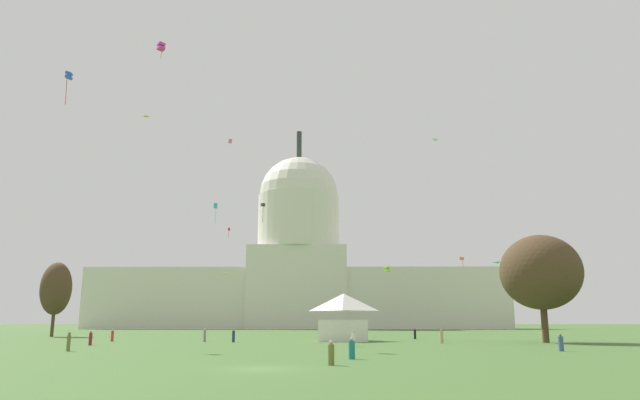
{
  "coord_description": "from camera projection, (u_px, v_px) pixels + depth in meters",
  "views": [
    {
      "loc": [
        3.78,
        -34.12,
        2.7
      ],
      "look_at": [
        2.43,
        89.25,
        28.58
      ],
      "focal_mm": 32.31,
      "sensor_mm": 36.0,
      "label": 1
    }
  ],
  "objects": [
    {
      "name": "kite_orange_low",
      "position": [
        462.0,
        259.0,
        139.81
      ],
      "size": [
        1.2,
        0.49,
        2.61
      ],
      "rotation": [
        0.0,
        0.0,
        2.2
      ],
      "color": "orange"
    },
    {
      "name": "tree_east_mid",
      "position": [
        541.0,
        272.0,
        73.01
      ],
      "size": [
        14.28,
        14.28,
        13.44
      ],
      "color": "#4C3823",
      "rests_on": "ground_plane"
    },
    {
      "name": "person_red_near_tree_east",
      "position": [
        112.0,
        336.0,
        75.75
      ],
      "size": [
        0.51,
        0.51,
        1.56
      ],
      "rotation": [
        0.0,
        0.0,
        2.39
      ],
      "color": "red",
      "rests_on": "ground_plane"
    },
    {
      "name": "person_olive_mid_center",
      "position": [
        69.0,
        342.0,
        51.56
      ],
      "size": [
        0.43,
        0.43,
        1.68
      ],
      "rotation": [
        0.0,
        0.0,
        3.59
      ],
      "color": "olive",
      "rests_on": "ground_plane"
    },
    {
      "name": "capitol_building",
      "position": [
        298.0,
        270.0,
        194.59
      ],
      "size": [
        136.44,
        27.81,
        68.48
      ],
      "color": "silver",
      "rests_on": "ground_plane"
    },
    {
      "name": "kite_yellow_high",
      "position": [
        146.0,
        116.0,
        106.71
      ],
      "size": [
        1.1,
        0.72,
        0.29
      ],
      "rotation": [
        0.0,
        0.0,
        0.21
      ],
      "color": "yellow"
    },
    {
      "name": "person_black_aisle_center",
      "position": [
        415.0,
        334.0,
        85.27
      ],
      "size": [
        0.48,
        0.48,
        1.65
      ],
      "rotation": [
        0.0,
        0.0,
        2.73
      ],
      "color": "black",
      "rests_on": "ground_plane"
    },
    {
      "name": "person_teal_lawn_far_left",
      "position": [
        352.0,
        349.0,
        40.99
      ],
      "size": [
        0.63,
        0.63,
        1.51
      ],
      "rotation": [
        0.0,
        0.0,
        5.7
      ],
      "color": "#1E757A",
      "rests_on": "ground_plane"
    },
    {
      "name": "person_denim_front_left",
      "position": [
        561.0,
        343.0,
        51.6
      ],
      "size": [
        0.63,
        0.63,
        1.52
      ],
      "rotation": [
        0.0,
        0.0,
        2.14
      ],
      "color": "#3D5684",
      "rests_on": "ground_plane"
    },
    {
      "name": "tree_west_near",
      "position": [
        56.0,
        289.0,
        98.96
      ],
      "size": [
        7.82,
        7.65,
        12.59
      ],
      "color": "#4C3823",
      "rests_on": "ground_plane"
    },
    {
      "name": "person_olive_back_left",
      "position": [
        331.0,
        354.0,
        35.44
      ],
      "size": [
        0.49,
        0.49,
        1.49
      ],
      "rotation": [
        0.0,
        0.0,
        6.0
      ],
      "color": "olive",
      "rests_on": "ground_plane"
    },
    {
      "name": "kite_white_mid",
      "position": [
        438.0,
        141.0,
        87.82
      ],
      "size": [
        1.34,
        1.47,
        0.18
      ],
      "rotation": [
        0.0,
        0.0,
        0.92
      ],
      "color": "white"
    },
    {
      "name": "person_white_deep_crowd",
      "position": [
        353.0,
        339.0,
        61.02
      ],
      "size": [
        0.48,
        0.48,
        1.62
      ],
      "rotation": [
        0.0,
        0.0,
        3.45
      ],
      "color": "silver",
      "rests_on": "ground_plane"
    },
    {
      "name": "kite_magenta_high",
      "position": [
        161.0,
        47.0,
        76.23
      ],
      "size": [
        1.22,
        1.22,
        2.23
      ],
      "rotation": [
        0.0,
        0.0,
        5.42
      ],
      "color": "#D1339E"
    },
    {
      "name": "kite_black_mid",
      "position": [
        263.0,
        205.0,
        119.75
      ],
      "size": [
        0.98,
        1.0,
        4.17
      ],
      "rotation": [
        0.0,
        0.0,
        3.69
      ],
      "color": "black"
    },
    {
      "name": "kite_gold_low",
      "position": [
        227.0,
        275.0,
        145.57
      ],
      "size": [
        1.35,
        1.86,
        0.21
      ],
      "rotation": [
        0.0,
        0.0,
        1.26
      ],
      "color": "gold"
    },
    {
      "name": "person_grey_front_center",
      "position": [
        205.0,
        335.0,
        74.5
      ],
      "size": [
        0.39,
        0.39,
        1.69
      ],
      "rotation": [
        0.0,
        0.0,
        4.52
      ],
      "color": "gray",
      "rests_on": "ground_plane"
    },
    {
      "name": "person_navy_near_tree_west",
      "position": [
        233.0,
        336.0,
        72.8
      ],
      "size": [
        0.49,
        0.49,
        1.62
      ],
      "rotation": [
        0.0,
        0.0,
        5.73
      ],
      "color": "navy",
      "rests_on": "ground_plane"
    },
    {
      "name": "kite_green_low",
      "position": [
        498.0,
        265.0,
        81.71
      ],
      "size": [
        1.07,
        1.15,
        0.28
      ],
      "rotation": [
        0.0,
        0.0,
        2.24
      ],
      "color": "green"
    },
    {
      "name": "kite_cyan_mid",
      "position": [
        216.0,
        208.0,
        116.83
      ],
      "size": [
        0.81,
        0.64,
        4.29
      ],
      "rotation": [
        0.0,
        0.0,
        2.0
      ],
      "color": "#33BCDB"
    },
    {
      "name": "kite_red_mid",
      "position": [
        229.0,
        230.0,
        160.49
      ],
      "size": [
        0.73,
        0.2,
        2.91
      ],
      "rotation": [
        0.0,
        0.0,
        2.56
      ],
      "color": "red"
    },
    {
      "name": "event_tent",
      "position": [
        344.0,
        317.0,
        77.41
      ],
      "size": [
        7.19,
        7.16,
        6.28
      ],
      "rotation": [
        0.0,
        0.0,
        -0.07
      ],
      "color": "white",
      "rests_on": "ground_plane"
    },
    {
      "name": "kite_pink_high",
      "position": [
        230.0,
        141.0,
        124.14
      ],
      "size": [
        0.9,
        0.8,
        1.01
      ],
      "rotation": [
        0.0,
        0.0,
        3.16
      ],
      "color": "pink"
    },
    {
      "name": "ground_plane",
      "position": [
        261.0,
        369.0,
        32.87
      ],
      "size": [
        800.0,
        800.0,
        0.0
      ],
      "primitive_type": "plane",
      "color": "#42662D"
    },
    {
      "name": "kite_blue_mid",
      "position": [
        69.0,
        76.0,
        70.5
      ],
      "size": [
        0.77,
        0.71,
        4.36
      ],
      "rotation": [
        0.0,
        0.0,
        4.74
      ],
      "color": "blue"
    },
    {
      "name": "person_tan_mid_right",
      "position": [
        442.0,
        337.0,
        69.63
      ],
      "size": [
        0.44,
        0.44,
        1.64
      ],
      "rotation": [
        0.0,
        0.0,
        0.07
      ],
      "color": "tan",
      "rests_on": "ground_plane"
    },
    {
      "name": "kite_lime_low",
      "position": [
        387.0,
        269.0,
        86.92
      ],
      "size": [
        0.98,
        0.99,
        0.92
      ],
      "rotation": [
        0.0,
        0.0,
        2.41
      ],
      "color": "#8CD133"
    },
    {
      "name": "person_maroon_near_tent",
      "position": [
        91.0,
        339.0,
        63.73
      ],
      "size": [
        0.46,
        0.46,
        1.6
      ],
      "rotation": [
        0.0,
        0.0,
        5.91
      ],
      "color": "maroon",
      "rests_on": "ground_plane"
    }
  ]
}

